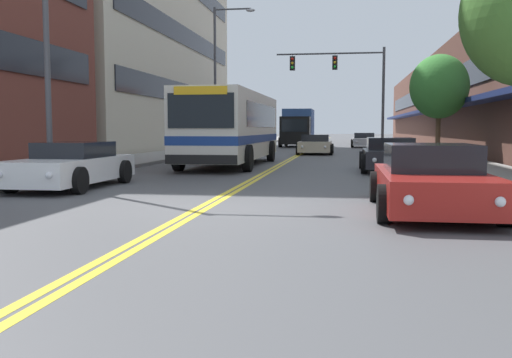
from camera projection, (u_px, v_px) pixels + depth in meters
The scene contains 17 objects.
ground_plane at pixel (312, 147), 48.10m from camera, with size 240.00×240.00×0.00m, color #4C4C4F.
sidewalk_left at pixel (227, 146), 49.22m from camera, with size 3.62×106.00×0.14m.
sidewalk_right at pixel (401, 147), 46.96m from camera, with size 3.62×106.00×0.14m.
centre_line at pixel (312, 147), 48.10m from camera, with size 0.34×106.00×0.01m.
storefront_row_right at pixel (479, 102), 45.71m from camera, with size 9.10×68.00×7.35m.
city_bus at pixel (232, 125), 24.71m from camera, with size 2.93×10.82×3.06m.
car_beige_parked_left_near at pixel (251, 142), 43.84m from camera, with size 2.19×4.30×1.18m.
car_white_parked_left_mid at pixel (73, 166), 15.32m from camera, with size 2.02×4.75×1.22m.
car_slate_blue_parked_left_far at pixel (232, 145), 36.02m from camera, with size 2.02×4.77×1.20m.
car_red_parked_right_foreground at pixel (431, 180), 10.83m from camera, with size 2.14×4.80×1.29m.
car_silver_parked_right_mid at pixel (364, 140), 48.52m from camera, with size 2.18×4.88×1.22m.
car_charcoal_parked_right_far at pixel (390, 155), 21.16m from camera, with size 2.18×4.34×1.25m.
car_champagne_moving_lead at pixel (315, 145), 35.29m from camera, with size 2.18×4.16×1.21m.
box_truck at pixel (298, 128), 50.33m from camera, with size 2.82×6.76×3.28m.
traffic_signal_mast at pixel (347, 78), 37.58m from camera, with size 7.13×0.38×6.87m.
street_lamp_left_far at pixel (220, 68), 35.41m from camera, with size 2.61×0.28×9.05m.
street_tree_right_mid at pixel (439, 87), 27.14m from camera, with size 2.77×2.77×4.96m.
Camera 1 is at (2.81, -11.30, 1.59)m, focal length 40.00 mm.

